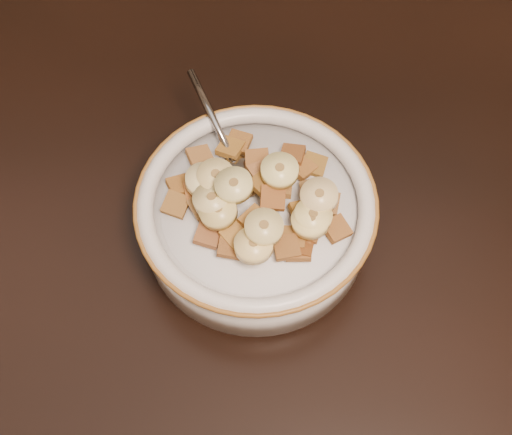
{
  "coord_description": "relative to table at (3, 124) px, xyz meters",
  "views": [
    {
      "loc": [
        0.25,
        -0.45,
        1.32
      ],
      "look_at": [
        0.26,
        -0.14,
        0.78
      ],
      "focal_mm": 50.0,
      "sensor_mm": 36.0,
      "label": 1
    }
  ],
  "objects": [
    {
      "name": "banana_slice_0",
      "position": [
        0.21,
        -0.13,
        0.09
      ],
      "size": [
        0.04,
        0.04,
        0.01
      ],
      "primitive_type": "cylinder",
      "rotation": [
        0.08,
        -0.02,
        1.9
      ],
      "color": "beige",
      "rests_on": "milk"
    },
    {
      "name": "cereal_bowl",
      "position": [
        0.26,
        -0.14,
        0.04
      ],
      "size": [
        0.2,
        0.2,
        0.05
      ],
      "primitive_type": "cylinder",
      "color": "silver",
      "rests_on": "table"
    },
    {
      "name": "cereal_square_4",
      "position": [
        0.31,
        -0.1,
        0.07
      ],
      "size": [
        0.03,
        0.03,
        0.01
      ],
      "primitive_type": "cube",
      "rotation": [
        0.15,
        -0.06,
        1.26
      ],
      "color": "brown",
      "rests_on": "milk"
    },
    {
      "name": "banana_slice_1",
      "position": [
        0.24,
        -0.14,
        0.1
      ],
      "size": [
        0.04,
        0.04,
        0.01
      ],
      "primitive_type": "cylinder",
      "rotation": [
        -0.01,
        -0.12,
        0.3
      ],
      "color": "#FFF1A8",
      "rests_on": "milk"
    },
    {
      "name": "cereal_square_20",
      "position": [
        0.19,
        -0.14,
        0.07
      ],
      "size": [
        0.03,
        0.03,
        0.01
      ],
      "primitive_type": "cube",
      "rotation": [
        0.09,
        -0.18,
        1.2
      ],
      "color": "brown",
      "rests_on": "milk"
    },
    {
      "name": "cereal_square_15",
      "position": [
        0.21,
        -0.15,
        0.08
      ],
      "size": [
        0.03,
        0.03,
        0.01
      ],
      "primitive_type": "cube",
      "rotation": [
        -0.25,
        -0.16,
        2.09
      ],
      "color": "brown",
      "rests_on": "milk"
    },
    {
      "name": "banana_slice_3",
      "position": [
        0.22,
        -0.15,
        0.09
      ],
      "size": [
        0.04,
        0.04,
        0.02
      ],
      "primitive_type": "cylinder",
      "rotation": [
        -0.09,
        0.14,
        1.87
      ],
      "color": "#DDD080",
      "rests_on": "milk"
    },
    {
      "name": "cereal_square_22",
      "position": [
        0.3,
        -0.17,
        0.08
      ],
      "size": [
        0.03,
        0.03,
        0.01
      ],
      "primitive_type": "cube",
      "rotation": [
        -0.2,
        0.18,
        2.8
      ],
      "color": "brown",
      "rests_on": "milk"
    },
    {
      "name": "table",
      "position": [
        0.0,
        0.0,
        0.0
      ],
      "size": [
        1.44,
        0.96,
        0.04
      ],
      "primitive_type": "cube",
      "rotation": [
        0.0,
        0.0,
        -0.05
      ],
      "color": "black",
      "rests_on": "floor"
    },
    {
      "name": "cereal_square_16",
      "position": [
        0.26,
        -0.17,
        0.09
      ],
      "size": [
        0.03,
        0.03,
        0.01
      ],
      "primitive_type": "cube",
      "rotation": [
        0.04,
        -0.04,
        0.8
      ],
      "color": "brown",
      "rests_on": "milk"
    },
    {
      "name": "cereal_square_6",
      "position": [
        0.27,
        -0.15,
        0.09
      ],
      "size": [
        0.02,
        0.02,
        0.01
      ],
      "primitive_type": "cube",
      "rotation": [
        -0.2,
        -0.1,
        3.1
      ],
      "color": "brown",
      "rests_on": "milk"
    },
    {
      "name": "cereal_square_29",
      "position": [
        0.3,
        -0.15,
        0.08
      ],
      "size": [
        0.03,
        0.03,
        0.01
      ],
      "primitive_type": "cube",
      "rotation": [
        0.24,
        0.0,
        1.94
      ],
      "color": "brown",
      "rests_on": "milk"
    },
    {
      "name": "cereal_square_25",
      "position": [
        0.23,
        -0.09,
        0.08
      ],
      "size": [
        0.03,
        0.03,
        0.01
      ],
      "primitive_type": "cube",
      "rotation": [
        -0.09,
        0.12,
        1.11
      ],
      "color": "brown",
      "rests_on": "milk"
    },
    {
      "name": "cereal_square_30",
      "position": [
        0.28,
        -0.19,
        0.08
      ],
      "size": [
        0.02,
        0.02,
        0.01
      ],
      "primitive_type": "cube",
      "rotation": [
        -0.01,
        -0.06,
        1.73
      ],
      "color": "brown",
      "rests_on": "milk"
    },
    {
      "name": "cereal_square_3",
      "position": [
        0.24,
        -0.18,
        0.08
      ],
      "size": [
        0.03,
        0.02,
        0.01
      ],
      "primitive_type": "cube",
      "rotation": [
        0.17,
        -0.15,
        1.3
      ],
      "color": "olive",
      "rests_on": "milk"
    },
    {
      "name": "cereal_square_11",
      "position": [
        0.29,
        -0.18,
        0.08
      ],
      "size": [
        0.02,
        0.02,
        0.01
      ],
      "primitive_type": "cube",
      "rotation": [
        0.05,
        0.17,
        1.35
      ],
      "color": "brown",
      "rests_on": "milk"
    },
    {
      "name": "cereal_square_21",
      "position": [
        0.26,
        -0.13,
        0.09
      ],
      "size": [
        0.03,
        0.03,
        0.01
      ],
      "primitive_type": "cube",
      "rotation": [
        0.12,
        -0.18,
        2.37
      ],
      "color": "brown",
      "rests_on": "milk"
    },
    {
      "name": "cereal_square_8",
      "position": [
        0.32,
        -0.14,
        0.08
      ],
      "size": [
        0.02,
        0.02,
        0.01
      ],
      "primitive_type": "cube",
      "rotation": [
        -0.13,
        -0.05,
        2.92
      ],
      "color": "brown",
      "rests_on": "milk"
    },
    {
      "name": "cereal_square_9",
      "position": [
        0.26,
        -0.1,
        0.08
      ],
      "size": [
        0.02,
        0.02,
        0.01
      ],
      "primitive_type": "cube",
      "rotation": [
        -0.09,
        -0.09,
        1.61
      ],
      "color": "brown",
      "rests_on": "milk"
    },
    {
      "name": "cereal_square_27",
      "position": [
        0.3,
        -0.13,
        0.08
      ],
      "size": [
        0.02,
        0.02,
        0.01
      ],
      "primitive_type": "cube",
      "rotation": [
        0.06,
        -0.12,
        0.19
      ],
      "color": "brown",
      "rests_on": "milk"
    },
    {
      "name": "banana_slice_7",
      "position": [
        0.25,
        -0.19,
        0.09
      ],
      "size": [
        0.04,
        0.04,
        0.01
      ],
      "primitive_type": "cylinder",
      "rotation": [
        0.06,
        0.08,
        2.58
      ],
      "color": "#F0CD86",
      "rests_on": "milk"
    },
    {
      "name": "cereal_square_24",
      "position": [
        0.21,
        -0.13,
        0.07
      ],
      "size": [
        0.02,
        0.02,
        0.01
      ],
      "primitive_type": "cube",
      "rotation": [
        0.08,
        0.15,
        0.2
      ],
      "color": "#9B4F1D",
      "rests_on": "milk"
    },
    {
      "name": "spoon",
      "position": [
        0.24,
        -0.11,
        0.07
      ],
      "size": [
        0.05,
        0.06,
        0.01
      ],
      "primitive_type": "ellipsoid",
      "rotation": [
        0.0,
        0.0,
        3.56
      ],
      "color": "gray",
      "rests_on": "cereal_bowl"
    },
    {
      "name": "cereal_square_28",
      "position": [
        0.26,
        -0.12,
        0.09
      ],
      "size": [
        0.03,
        0.03,
        0.01
      ],
      "primitive_type": "cube",
      "rotation": [
        -0.02,
        0.07,
        0.48
      ],
      "color": "#9D6335",
      "rests_on": "milk"
    },
    {
      "name": "cereal_square_18",
      "position": [
        0.29,
        -0.18,
        0.08
      ],
      "size": [
        0.02,
        0.02,
        0.01
      ],
      "primitive_type": "cube",
      "rotation": [
        0.04,
        0.16,
        2.99
      ],
      "color": "brown",
      "rests_on": "milk"
    },
    {
      "name": "banana_slice_4",
      "position": [
        0.3,
        -0.16,
        0.09
      ],
      "size": [
        0.03,
        0.03,
        0.02
      ],
      "primitive_type": "cylinder",
      "rotation": [
        -0.14,
        0.1,
        0.02
      ],
      "color": "#FFDF90",
      "rests_on": "milk"
    },
    {
      "name": "cereal_square_17",
      "position": [
        0.24,
        -0.18,
        0.08
      ],
      "size": [
        0.03,
        0.03,
        0.01
      ],
      "primitive_type": "cube",
      "rotation": [
        -0.02,
        -0.06,
        2.24
      ],
      "color": "olive",
      "rests_on": "milk"
    },
    {
      "name": "cereal_square_0",
      "position": [
        0.24,
        -0.18,
        0.08
      ],
      "size": [
        0.02,
        0.02,
        0.01
      ],
      "primitive_type": "cube",
      "rotation": [
        0.14,
        -0.03,
        1.42
      ],
      "color": "brown",
      "rests_on": "milk"
    },
    {
      "name": "cereal_square_23",
      "position": [
        0.24,
        -0.08,
        0.07
      ],
      "size": [
        0.03,
        0.03,
        0.01
      ],
      "primitive_type": "cube",
      "rotation": [
        -0.03,
        -0.05,
        1.19
      ],
      "color": "brown",
      "rests_on": "milk"
    },
    {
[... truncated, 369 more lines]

